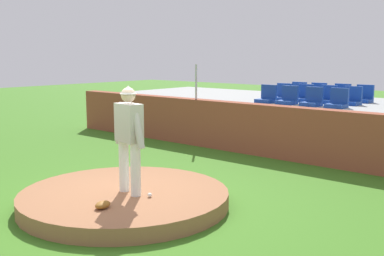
# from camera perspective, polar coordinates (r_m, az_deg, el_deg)

# --- Properties ---
(ground_plane) EXTENTS (60.00, 60.00, 0.00)m
(ground_plane) POSITION_cam_1_polar(r_m,az_deg,el_deg) (8.44, -8.14, -9.26)
(ground_plane) COLOR #39721D
(pitchers_mound) EXTENTS (3.64, 3.64, 0.26)m
(pitchers_mound) POSITION_cam_1_polar(r_m,az_deg,el_deg) (8.40, -8.16, -8.41)
(pitchers_mound) COLOR #986241
(pitchers_mound) RESTS_ON ground_plane
(pitcher) EXTENTS (0.83, 0.35, 1.85)m
(pitcher) POSITION_cam_1_polar(r_m,az_deg,el_deg) (7.98, -7.64, -0.45)
(pitcher) COLOR silver
(pitcher) RESTS_ON pitchers_mound
(baseball) EXTENTS (0.07, 0.07, 0.07)m
(baseball) POSITION_cam_1_polar(r_m,az_deg,el_deg) (7.95, -5.15, -8.09)
(baseball) COLOR white
(baseball) RESTS_ON pitchers_mound
(fielding_glove) EXTENTS (0.29, 0.35, 0.11)m
(fielding_glove) POSITION_cam_1_polar(r_m,az_deg,el_deg) (7.50, -10.77, -9.13)
(fielding_glove) COLOR brown
(fielding_glove) RESTS_ON pitchers_mound
(brick_barrier) EXTENTS (15.44, 0.40, 1.34)m
(brick_barrier) POSITION_cam_1_polar(r_m,az_deg,el_deg) (12.20, 10.34, -0.45)
(brick_barrier) COLOR brown
(brick_barrier) RESTS_ON ground_plane
(fence_post_left) EXTENTS (0.06, 0.06, 1.00)m
(fence_post_left) POSITION_cam_1_polar(r_m,az_deg,el_deg) (13.65, 0.50, 5.62)
(fence_post_left) COLOR silver
(fence_post_left) RESTS_ON brick_barrier
(bleacher_platform) EXTENTS (14.22, 4.04, 1.27)m
(bleacher_platform) POSITION_cam_1_polar(r_m,az_deg,el_deg) (14.52, 15.63, 0.70)
(bleacher_platform) COLOR gray
(bleacher_platform) RESTS_ON ground_plane
(stadium_chair_0) EXTENTS (0.48, 0.44, 0.50)m
(stadium_chair_0) POSITION_cam_1_polar(r_m,az_deg,el_deg) (13.60, 9.06, 3.74)
(stadium_chair_0) COLOR #173F99
(stadium_chair_0) RESTS_ON bleacher_platform
(stadium_chair_1) EXTENTS (0.48, 0.44, 0.50)m
(stadium_chair_1) POSITION_cam_1_polar(r_m,az_deg,el_deg) (13.27, 11.57, 3.55)
(stadium_chair_1) COLOR #173F99
(stadium_chair_1) RESTS_ON bleacher_platform
(stadium_chair_2) EXTENTS (0.48, 0.44, 0.50)m
(stadium_chair_2) POSITION_cam_1_polar(r_m,az_deg,el_deg) (12.92, 14.38, 3.31)
(stadium_chair_2) COLOR #173F99
(stadium_chair_2) RESTS_ON bleacher_platform
(stadium_chair_3) EXTENTS (0.48, 0.44, 0.50)m
(stadium_chair_3) POSITION_cam_1_polar(r_m,az_deg,el_deg) (12.65, 17.22, 3.08)
(stadium_chair_3) COLOR #173F99
(stadium_chair_3) RESTS_ON bleacher_platform
(stadium_chair_4) EXTENTS (0.48, 0.44, 0.50)m
(stadium_chair_4) POSITION_cam_1_polar(r_m,az_deg,el_deg) (14.37, 10.93, 3.96)
(stadium_chair_4) COLOR #173F99
(stadium_chair_4) RESTS_ON bleacher_platform
(stadium_chair_5) EXTENTS (0.48, 0.44, 0.50)m
(stadium_chair_5) POSITION_cam_1_polar(r_m,az_deg,el_deg) (14.08, 13.42, 3.78)
(stadium_chair_5) COLOR #173F99
(stadium_chair_5) RESTS_ON bleacher_platform
(stadium_chair_6) EXTENTS (0.48, 0.44, 0.50)m
(stadium_chair_6) POSITION_cam_1_polar(r_m,az_deg,el_deg) (13.77, 16.02, 3.57)
(stadium_chair_6) COLOR #173F99
(stadium_chair_6) RESTS_ON bleacher_platform
(stadium_chair_7) EXTENTS (0.48, 0.44, 0.50)m
(stadium_chair_7) POSITION_cam_1_polar(r_m,az_deg,el_deg) (13.47, 18.77, 3.33)
(stadium_chair_7) COLOR #173F99
(stadium_chair_7) RESTS_ON bleacher_platform
(stadium_chair_8) EXTENTS (0.48, 0.44, 0.50)m
(stadium_chair_8) POSITION_cam_1_polar(r_m,az_deg,el_deg) (15.17, 12.68, 4.16)
(stadium_chair_8) COLOR #173F99
(stadium_chair_8) RESTS_ON bleacher_platform
(stadium_chair_9) EXTENTS (0.48, 0.44, 0.50)m
(stadium_chair_9) POSITION_cam_1_polar(r_m,az_deg,el_deg) (14.87, 14.94, 3.98)
(stadium_chair_9) COLOR #173F99
(stadium_chair_9) RESTS_ON bleacher_platform
(stadium_chair_10) EXTENTS (0.48, 0.44, 0.50)m
(stadium_chair_10) POSITION_cam_1_polar(r_m,az_deg,el_deg) (14.56, 17.61, 3.77)
(stadium_chair_10) COLOR #173F99
(stadium_chair_10) RESTS_ON bleacher_platform
(stadium_chair_11) EXTENTS (0.48, 0.44, 0.50)m
(stadium_chair_11) POSITION_cam_1_polar(r_m,az_deg,el_deg) (14.29, 20.08, 3.56)
(stadium_chair_11) COLOR #173F99
(stadium_chair_11) RESTS_ON bleacher_platform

